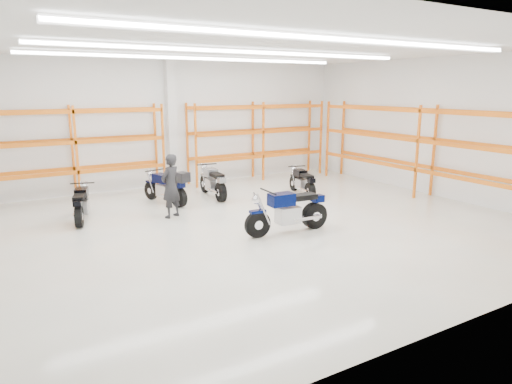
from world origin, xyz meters
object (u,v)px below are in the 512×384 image
motorcycle_main (291,212)px  motorcycle_back_a (81,205)px  motorcycle_back_c (213,183)px  standing_man (171,186)px  motorcycle_back_d (303,183)px  structural_column (172,124)px  motorcycle_back_b (168,188)px

motorcycle_main → motorcycle_back_a: 5.65m
motorcycle_main → motorcycle_back_a: size_ratio=1.21×
motorcycle_back_c → standing_man: bearing=-142.6°
motorcycle_back_d → standing_man: 4.73m
motorcycle_back_c → motorcycle_back_a: bearing=-171.0°
motorcycle_back_a → motorcycle_back_d: (6.93, -0.58, -0.01)m
motorcycle_back_a → structural_column: size_ratio=0.42×
motorcycle_back_a → motorcycle_back_c: 4.28m
standing_man → structural_column: structural_column is taller
motorcycle_back_a → motorcycle_back_d: size_ratio=1.02×
motorcycle_main → motorcycle_back_b: (-1.65, 4.24, -0.00)m
motorcycle_back_b → motorcycle_back_d: 4.44m
motorcycle_back_a → motorcycle_back_c: (4.23, 0.67, 0.04)m
motorcycle_main → motorcycle_back_c: (-0.07, 4.34, -0.04)m
motorcycle_back_a → motorcycle_back_c: size_ratio=0.90×
motorcycle_back_a → structural_column: bearing=39.4°
motorcycle_back_c → motorcycle_back_b: bearing=-176.4°
motorcycle_main → motorcycle_back_b: size_ratio=1.10×
motorcycle_back_c → standing_man: (-2.00, -1.53, 0.40)m
motorcycle_back_d → standing_man: standing_man is taller
motorcycle_main → structural_column: (-0.53, 6.76, 1.72)m
motorcycle_main → motorcycle_back_d: motorcycle_main is taller
motorcycle_back_c → structural_column: size_ratio=0.47×
motorcycle_main → motorcycle_back_c: bearing=90.9°
motorcycle_back_d → motorcycle_back_b: bearing=165.0°
motorcycle_back_a → motorcycle_back_b: (2.64, 0.57, 0.08)m
motorcycle_back_c → motorcycle_back_d: motorcycle_back_c is taller
motorcycle_back_a → motorcycle_back_b: size_ratio=0.90×
motorcycle_back_a → motorcycle_back_b: 2.70m
motorcycle_back_b → standing_man: size_ratio=1.18×
motorcycle_back_c → motorcycle_back_d: (2.70, -1.25, -0.05)m
motorcycle_back_b → standing_man: standing_man is taller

